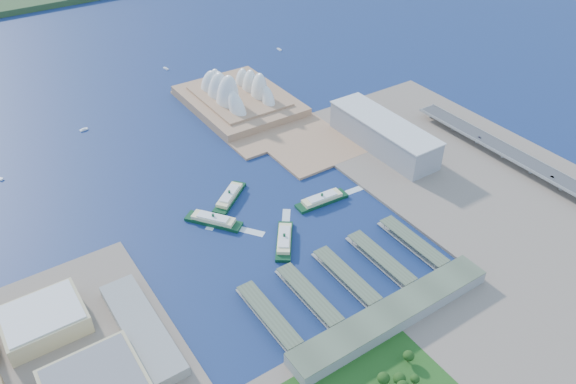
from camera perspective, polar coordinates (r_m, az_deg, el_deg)
ground at (r=562.76m, az=-0.01°, el=-5.06°), size 3000.00×3000.00×0.00m
east_land at (r=673.39m, az=19.70°, el=0.54°), size 240.00×500.00×3.00m
peninsula at (r=792.14m, az=-4.08°, el=8.36°), size 135.00×220.00×3.00m
opera_house at (r=793.03m, az=-5.08°, el=10.81°), size 134.00×180.00×58.00m
toaster_building at (r=702.85m, az=9.65°, el=5.78°), size 45.00×155.00×35.00m
expressway at (r=709.01m, az=23.49°, el=2.20°), size 26.00×340.00×11.85m
ferry_wharves at (r=522.59m, az=5.92°, el=-8.60°), size 184.00×90.00×9.30m
terminal_building at (r=490.89m, az=10.51°, el=-12.22°), size 200.00×28.00×12.00m
ferry_a at (r=586.71m, az=-7.60°, el=-2.68°), size 48.70×58.04×11.50m
ferry_b at (r=617.29m, az=-5.97°, el=-0.30°), size 56.71×48.90×11.34m
ferry_c at (r=558.11m, az=-0.38°, el=-4.72°), size 46.61×55.84×11.04m
ferry_d at (r=610.51m, az=3.46°, el=-0.61°), size 61.58×18.93×11.49m
boat_b at (r=789.44m, az=-20.05°, el=6.00°), size 11.02×5.12×2.87m
boat_c at (r=988.03m, az=-0.90°, el=14.31°), size 3.38×11.28×2.53m
boat_e at (r=935.60m, az=-12.31°, el=12.18°), size 5.27×11.56×2.73m
car_b at (r=691.38m, az=25.25°, el=1.43°), size 1.41×4.06×1.34m
car_c at (r=736.66m, az=18.88°, el=5.30°), size 1.91×4.70×1.36m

